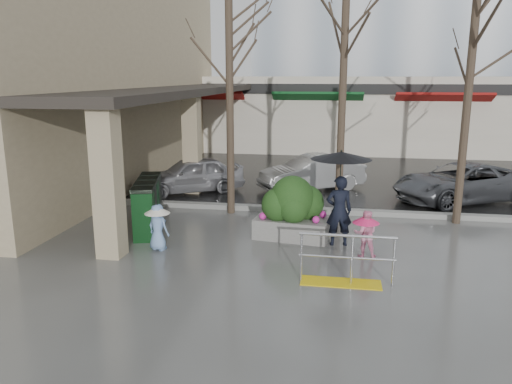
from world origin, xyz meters
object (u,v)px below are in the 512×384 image
(handrail, at_px, (344,266))
(planter, at_px, (293,209))
(child_blue, at_px, (158,223))
(car_c, at_px, (461,182))
(tree_midwest, at_px, (345,31))
(child_pink, at_px, (366,231))
(car_b, at_px, (312,173))
(news_boxes, at_px, (148,205))
(tree_mideast, at_px, (473,44))
(tree_west, at_px, (229,38))
(woman, at_px, (340,186))
(car_a, at_px, (191,175))

(handrail, xyz_separation_m, planter, (-1.30, 2.70, 0.40))
(child_blue, xyz_separation_m, car_c, (8.17, 6.17, -0.03))
(tree_midwest, bearing_deg, child_pink, -78.85)
(child_blue, bearing_deg, car_b, -95.38)
(child_pink, height_order, news_boxes, news_boxes)
(tree_mideast, xyz_separation_m, news_boxes, (-8.34, -1.99, -4.18))
(tree_mideast, xyz_separation_m, car_c, (0.67, 2.66, -4.23))
(tree_west, bearing_deg, child_blue, -105.90)
(tree_midwest, distance_m, news_boxes, 7.08)
(tree_west, distance_m, child_blue, 5.74)
(woman, relative_size, planter, 1.20)
(handrail, relative_size, tree_mideast, 0.29)
(tree_midwest, height_order, news_boxes, tree_midwest)
(woman, height_order, car_a, woman)
(tree_mideast, distance_m, car_b, 6.97)
(car_a, height_order, car_c, same)
(tree_mideast, bearing_deg, car_c, 75.90)
(handrail, relative_size, planter, 0.97)
(tree_west, height_order, woman, tree_west)
(child_blue, xyz_separation_m, planter, (3.06, 1.41, 0.12))
(woman, relative_size, car_b, 0.62)
(child_blue, bearing_deg, car_c, -123.69)
(child_blue, relative_size, car_a, 0.30)
(tree_west, height_order, tree_midwest, tree_midwest)
(car_a, bearing_deg, child_blue, -20.14)
(tree_west, bearing_deg, car_a, 128.93)
(tree_mideast, bearing_deg, tree_west, -180.00)
(child_pink, bearing_deg, news_boxes, -12.79)
(planter, relative_size, car_b, 0.51)
(tree_mideast, distance_m, planter, 6.39)
(planter, bearing_deg, car_a, 131.61)
(child_pink, height_order, planter, planter)
(tree_west, distance_m, news_boxes, 5.17)
(handrail, height_order, child_pink, child_pink)
(tree_midwest, height_order, planter, tree_midwest)
(tree_mideast, relative_size, car_a, 1.76)
(child_blue, bearing_deg, news_boxes, -41.75)
(child_blue, relative_size, planter, 0.57)
(handrail, height_order, tree_west, tree_west)
(handrail, distance_m, tree_midwest, 6.83)
(car_b, bearing_deg, tree_midwest, -16.37)
(woman, height_order, news_boxes, woman)
(news_boxes, bearing_deg, woman, -20.20)
(woman, height_order, child_pink, woman)
(news_boxes, height_order, car_a, news_boxes)
(woman, height_order, car_c, woman)
(tree_west, relative_size, car_b, 1.78)
(tree_mideast, distance_m, child_blue, 9.29)
(handrail, height_order, news_boxes, news_boxes)
(tree_midwest, distance_m, woman, 4.48)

